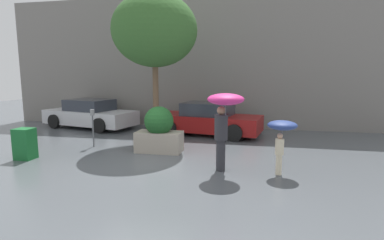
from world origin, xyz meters
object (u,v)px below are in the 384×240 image
Objects in this scene: person_adult at (224,112)px; person_child at (282,131)px; parked_car_far at (90,115)px; newspaper_box at (25,144)px; parking_meter at (93,120)px; parked_car_near at (208,120)px; planter_box at (159,131)px; street_tree at (155,31)px.

person_adult is 1.49× the size of person_child.
parked_car_far reaches higher than newspaper_box.
parked_car_far is (-8.08, 5.07, -0.47)m from person_child.
parking_meter is at bearing -159.79° from person_adult.
parking_meter is (-3.48, -2.88, 0.31)m from parked_car_near.
parked_car_near is at bearing 70.61° from planter_box.
person_child is at bearing -22.11° from planter_box.
person_adult is 0.38× the size of street_tree.
person_child is (3.58, -1.45, 0.39)m from planter_box.
parked_car_near is 3.53× the size of parking_meter.
parked_car_far is 3.62× the size of parking_meter.
person_adult reaches higher than person_child.
street_tree reaches higher than parked_car_near.
planter_box is 1.14× the size of parking_meter.
parking_meter is (-1.86, -1.16, -3.02)m from street_tree.
parked_car_near is (1.08, 3.08, -0.08)m from planter_box.
parked_car_far is at bearing 141.16° from planter_box.
person_child is 5.20m from parked_car_near.
newspaper_box is at bearing -155.95° from planter_box.
person_adult is 1.55× the size of parking_meter.
street_tree is 5.79× the size of newspaper_box.
planter_box is 1.61× the size of newspaper_box.
person_child is at bearing -15.48° from parking_meter.
parked_car_near is 5.61m from parked_car_far.
parking_meter is at bearing -134.68° from parked_car_far.
person_adult is at bearing -156.17° from parked_car_near.
parked_car_far is 5.13× the size of newspaper_box.
parked_car_far is at bearing 100.35° from newspaper_box.
person_adult is at bearing -46.99° from street_tree.
person_adult is 0.43× the size of parked_car_far.
person_child is at bearing -108.36° from parked_car_far.
planter_box reaches higher than parked_car_near.
person_child is (1.39, 0.11, -0.43)m from person_adult.
person_child is at bearing 1.03° from newspaper_box.
planter_box is 3.26m from parked_car_near.
person_adult is 2.20× the size of newspaper_box.
parked_car_far is at bearing 150.22° from street_tree.
person_adult reaches higher than planter_box.
street_tree reaches higher than person_child.
planter_box reaches higher than person_child.
person_adult is 4.68m from street_tree.
street_tree is (-4.12, 2.81, 2.86)m from person_child.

